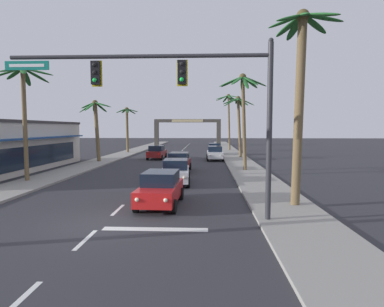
{
  "coord_description": "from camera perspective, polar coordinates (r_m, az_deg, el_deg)",
  "views": [
    {
      "loc": [
        4.13,
        -12.45,
        3.82
      ],
      "look_at": [
        3.21,
        8.0,
        2.2
      ],
      "focal_mm": 30.18,
      "sensor_mm": 36.0,
      "label": 1
    }
  ],
  "objects": [
    {
      "name": "palm_right_farthest",
      "position": [
        54.4,
        6.48,
        8.07
      ],
      "size": [
        4.09,
        4.23,
        9.46
      ],
      "color": "brown",
      "rests_on": "ground"
    },
    {
      "name": "sedan_oncoming_far",
      "position": [
        40.01,
        -6.23,
        0.25
      ],
      "size": [
        2.11,
        4.51,
        1.68
      ],
      "color": "maroon",
      "rests_on": "ground"
    },
    {
      "name": "sedan_third_in_queue",
      "position": [
        22.15,
        -2.88,
        -3.18
      ],
      "size": [
        2.11,
        4.51,
        1.68
      ],
      "color": "silver",
      "rests_on": "ground"
    },
    {
      "name": "storefront_strip_left",
      "position": [
        32.62,
        -30.6,
        1.12
      ],
      "size": [
        7.18,
        19.56,
        4.48
      ],
      "color": "beige",
      "rests_on": "ground"
    },
    {
      "name": "sedan_fifth_in_queue",
      "position": [
        28.32,
        -2.36,
        -1.49
      ],
      "size": [
        2.08,
        4.5,
        1.68
      ],
      "color": "maroon",
      "rests_on": "ground"
    },
    {
      "name": "traffic_signal_mast",
      "position": [
        13.04,
        -0.8,
        10.87
      ],
      "size": [
        10.77,
        0.41,
        7.32
      ],
      "color": "#2D2D33",
      "rests_on": "ground"
    },
    {
      "name": "sedan_lead_at_stop_bar",
      "position": [
        16.08,
        -5.59,
        -6.13
      ],
      "size": [
        2.08,
        4.5,
        1.68
      ],
      "color": "red",
      "rests_on": "ground"
    },
    {
      "name": "ground_plane",
      "position": [
        13.66,
        -15.47,
        -11.88
      ],
      "size": [
        220.0,
        220.0,
        0.0
      ],
      "primitive_type": "plane",
      "color": "#2D2D33"
    },
    {
      "name": "palm_right_nearest",
      "position": [
        16.31,
        18.59,
        12.57
      ],
      "size": [
        3.5,
        3.46,
        9.29
      ],
      "color": "brown",
      "rests_on": "ground"
    },
    {
      "name": "sedan_parked_mid_kerb",
      "position": [
        45.61,
        4.04,
        0.78
      ],
      "size": [
        2.0,
        4.47,
        1.68
      ],
      "color": "silver",
      "rests_on": "ground"
    },
    {
      "name": "palm_left_third",
      "position": [
        37.42,
        -16.6,
        5.78
      ],
      "size": [
        3.86,
        3.5,
        6.91
      ],
      "color": "brown",
      "rests_on": "ground"
    },
    {
      "name": "palm_left_second",
      "position": [
        25.45,
        -27.64,
        9.35
      ],
      "size": [
        4.03,
        4.03,
        8.19
      ],
      "color": "brown",
      "rests_on": "ground"
    },
    {
      "name": "palm_left_farthest",
      "position": [
        50.2,
        -11.42,
        5.55
      ],
      "size": [
        3.51,
        3.19,
        6.98
      ],
      "color": "brown",
      "rests_on": "ground"
    },
    {
      "name": "town_gateway_arch",
      "position": [
        70.38,
        -0.81,
        4.49
      ],
      "size": [
        14.48,
        0.9,
        5.74
      ],
      "color": "#423D38",
      "rests_on": "ground"
    },
    {
      "name": "sidewalk_right",
      "position": [
        32.87,
        8.96,
        -2.08
      ],
      "size": [
        3.2,
        110.0,
        0.14
      ],
      "primitive_type": "cube",
      "color": "gray",
      "rests_on": "ground"
    },
    {
      "name": "palm_right_third",
      "position": [
        41.55,
        8.23,
        7.04
      ],
      "size": [
        4.04,
        4.45,
        7.87
      ],
      "color": "brown",
      "rests_on": "ground"
    },
    {
      "name": "lane_markings",
      "position": [
        32.3,
        -4.02,
        -2.27
      ],
      "size": [
        4.28,
        86.83,
        0.01
      ],
      "color": "silver",
      "rests_on": "ground"
    },
    {
      "name": "sedan_parked_nearest_kerb",
      "position": [
        38.39,
        4.06,
        0.08
      ],
      "size": [
        2.0,
        4.47,
        1.68
      ],
      "color": "silver",
      "rests_on": "ground"
    },
    {
      "name": "palm_right_second",
      "position": [
        28.69,
        9.04,
        9.68
      ],
      "size": [
        4.27,
        4.0,
        8.53
      ],
      "color": "brown",
      "rests_on": "ground"
    },
    {
      "name": "sidewalk_left",
      "position": [
        34.78,
        -17.53,
        -1.88
      ],
      "size": [
        3.2,
        110.0,
        0.14
      ],
      "primitive_type": "cube",
      "color": "gray",
      "rests_on": "ground"
    }
  ]
}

